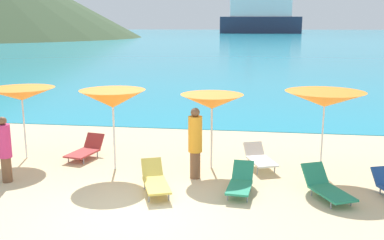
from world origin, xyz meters
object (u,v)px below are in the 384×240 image
umbrella_3 (113,99)px  lounge_chair_2 (241,182)px  lounge_chair_7 (260,158)px  cruise_ship (260,18)px  umbrella_4 (212,102)px  umbrella_5 (325,99)px  lounge_chair_8 (155,180)px  lounge_chair_4 (86,149)px  beachgoer_2 (195,141)px  umbrella_2 (22,94)px  lounge_chair_5 (326,187)px  beachgoer_1 (5,148)px

umbrella_3 → lounge_chair_2: umbrella_3 is taller
lounge_chair_7 → cruise_ship: cruise_ship is taller
umbrella_4 → umbrella_5: size_ratio=0.93×
umbrella_3 → lounge_chair_8: 2.80m
umbrella_4 → lounge_chair_4: bearing=174.3°
lounge_chair_2 → lounge_chair_8: (-2.08, -0.24, 0.02)m
lounge_chair_7 → beachgoer_2: (-1.71, -1.12, 0.71)m
umbrella_2 → lounge_chair_8: umbrella_2 is taller
umbrella_4 → lounge_chair_7: umbrella_4 is taller
umbrella_5 → cruise_ship: size_ratio=0.05×
lounge_chair_4 → lounge_chair_2: bearing=-12.8°
umbrella_3 → beachgoer_2: (2.37, -0.42, -1.02)m
umbrella_2 → cruise_ship: cruise_ship is taller
lounge_chair_4 → beachgoer_2: 3.91m
umbrella_4 → lounge_chair_7: size_ratio=1.42×
umbrella_5 → lounge_chair_2: size_ratio=1.56×
lounge_chair_5 → lounge_chair_7: 2.58m
cruise_ship → lounge_chair_4: bearing=-96.5°
lounge_chair_5 → cruise_ship: size_ratio=0.04×
cruise_ship → umbrella_2: bearing=-96.9°
lounge_chair_2 → cruise_ship: 228.89m
lounge_chair_4 → lounge_chair_8: size_ratio=0.88×
beachgoer_2 → umbrella_4: bearing=92.2°
lounge_chair_8 → beachgoer_2: bearing=33.1°
umbrella_3 → beachgoer_1: bearing=-149.6°
lounge_chair_4 → beachgoer_2: (3.60, -1.33, 0.74)m
lounge_chair_7 → umbrella_2: bearing=159.8°
lounge_chair_8 → cruise_ship: cruise_ship is taller
umbrella_3 → lounge_chair_4: umbrella_3 is taller
umbrella_2 → umbrella_5: size_ratio=0.95×
umbrella_2 → umbrella_3: bearing=-11.5°
lounge_chair_2 → lounge_chair_7: (0.46, 2.03, 0.02)m
lounge_chair_7 → cruise_ship: bearing=69.1°
lounge_chair_4 → lounge_chair_5: 7.24m
beachgoer_2 → cruise_ship: cruise_ship is taller
umbrella_2 → lounge_chair_5: bearing=-12.7°
lounge_chair_5 → umbrella_4: bearing=122.7°
lounge_chair_2 → beachgoer_2: bearing=148.7°
lounge_chair_4 → beachgoer_2: size_ratio=0.77×
lounge_chair_2 → cruise_ship: bearing=94.7°
lounge_chair_7 → umbrella_4: bearing=166.8°
umbrella_4 → lounge_chair_8: bearing=-119.3°
umbrella_5 → lounge_chair_5: size_ratio=1.39×
umbrella_5 → cruise_ship: cruise_ship is taller
umbrella_2 → lounge_chair_7: umbrella_2 is taller
lounge_chair_4 → umbrella_3: bearing=-24.3°
umbrella_5 → lounge_chair_2: 3.32m
cruise_ship → lounge_chair_8: bearing=-95.7°
lounge_chair_4 → lounge_chair_7: (5.31, -0.21, 0.03)m
beachgoer_1 → lounge_chair_5: bearing=164.8°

